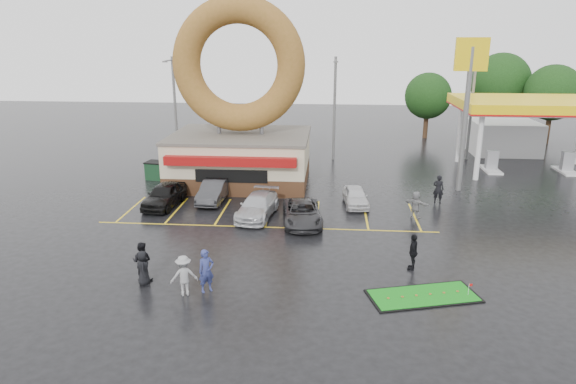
# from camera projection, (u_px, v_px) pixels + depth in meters

# --- Properties ---
(ground) EXTENTS (120.00, 120.00, 0.00)m
(ground) POSITION_uv_depth(u_px,v_px,m) (257.00, 250.00, 26.66)
(ground) COLOR black
(ground) RESTS_ON ground
(donut_shop) EXTENTS (10.20, 8.70, 13.50)m
(donut_shop) POSITION_uv_depth(u_px,v_px,m) (240.00, 124.00, 37.96)
(donut_shop) COLOR #472B19
(donut_shop) RESTS_ON ground
(gas_station) EXTENTS (12.30, 13.65, 5.90)m
(gas_station) POSITION_uv_depth(u_px,v_px,m) (521.00, 121.00, 43.96)
(gas_station) COLOR silver
(gas_station) RESTS_ON ground
(shell_sign) EXTENTS (2.20, 0.36, 10.60)m
(shell_sign) POSITION_uv_depth(u_px,v_px,m) (469.00, 87.00, 34.92)
(shell_sign) COLOR slate
(shell_sign) RESTS_ON ground
(streetlight_left) EXTENTS (0.40, 2.21, 9.00)m
(streetlight_left) POSITION_uv_depth(u_px,v_px,m) (175.00, 106.00, 45.04)
(streetlight_left) COLOR slate
(streetlight_left) RESTS_ON ground
(streetlight_mid) EXTENTS (0.40, 2.21, 9.00)m
(streetlight_mid) POSITION_uv_depth(u_px,v_px,m) (335.00, 106.00, 44.88)
(streetlight_mid) COLOR slate
(streetlight_mid) RESTS_ON ground
(streetlight_right) EXTENTS (0.40, 2.21, 9.00)m
(streetlight_right) POSITION_uv_depth(u_px,v_px,m) (472.00, 106.00, 44.89)
(streetlight_right) COLOR slate
(streetlight_right) RESTS_ON ground
(tree_far_a) EXTENTS (5.60, 5.60, 8.00)m
(tree_far_a) POSITION_uv_depth(u_px,v_px,m) (553.00, 93.00, 51.69)
(tree_far_a) COLOR #332114
(tree_far_a) RESTS_ON ground
(tree_far_c) EXTENTS (6.30, 6.30, 9.00)m
(tree_far_c) POSITION_uv_depth(u_px,v_px,m) (501.00, 82.00, 55.63)
(tree_far_c) COLOR #332114
(tree_far_c) RESTS_ON ground
(tree_far_d) EXTENTS (4.90, 4.90, 7.00)m
(tree_far_d) POSITION_uv_depth(u_px,v_px,m) (428.00, 96.00, 54.73)
(tree_far_d) COLOR #332114
(tree_far_d) RESTS_ON ground
(car_black) EXTENTS (2.20, 4.60, 1.52)m
(car_black) POSITION_uv_depth(u_px,v_px,m) (165.00, 195.00, 33.39)
(car_black) COLOR black
(car_black) RESTS_ON ground
(car_dgrey) EXTENTS (1.66, 4.36, 1.42)m
(car_dgrey) POSITION_uv_depth(u_px,v_px,m) (214.00, 191.00, 34.40)
(car_dgrey) COLOR #2E2E30
(car_dgrey) RESTS_ON ground
(car_silver) EXTENTS (2.54, 4.94, 1.37)m
(car_silver) POSITION_uv_depth(u_px,v_px,m) (258.00, 206.00, 31.45)
(car_silver) COLOR #B9BABF
(car_silver) RESTS_ON ground
(car_grey) EXTENTS (2.71, 4.93, 1.31)m
(car_grey) POSITION_uv_depth(u_px,v_px,m) (302.00, 213.00, 30.34)
(car_grey) COLOR #2F2F31
(car_grey) RESTS_ON ground
(car_white) EXTENTS (1.80, 3.77, 1.24)m
(car_white) POSITION_uv_depth(u_px,v_px,m) (355.00, 196.00, 33.55)
(car_white) COLOR silver
(car_white) RESTS_ON ground
(person_blue) EXTENTS (0.84, 0.79, 1.93)m
(person_blue) POSITION_uv_depth(u_px,v_px,m) (206.00, 271.00, 22.15)
(person_blue) COLOR navy
(person_blue) RESTS_ON ground
(person_blackjkt) EXTENTS (0.93, 0.74, 1.84)m
(person_blackjkt) POSITION_uv_depth(u_px,v_px,m) (142.00, 261.00, 23.17)
(person_blackjkt) COLOR black
(person_blackjkt) RESTS_ON ground
(person_hoodie) EXTENTS (1.34, 1.07, 1.81)m
(person_hoodie) POSITION_uv_depth(u_px,v_px,m) (184.00, 276.00, 21.84)
(person_hoodie) COLOR gray
(person_hoodie) RESTS_ON ground
(person_bystander) EXTENTS (0.73, 0.91, 1.63)m
(person_bystander) POSITION_uv_depth(u_px,v_px,m) (143.00, 268.00, 22.75)
(person_bystander) COLOR black
(person_bystander) RESTS_ON ground
(person_cameraman) EXTENTS (0.69, 1.12, 1.78)m
(person_cameraman) POSITION_uv_depth(u_px,v_px,m) (413.00, 252.00, 24.28)
(person_cameraman) COLOR black
(person_cameraman) RESTS_ON ground
(person_walker_near) EXTENTS (1.59, 1.29, 1.70)m
(person_walker_near) POSITION_uv_depth(u_px,v_px,m) (416.00, 205.00, 31.18)
(person_walker_near) COLOR gray
(person_walker_near) RESTS_ON ground
(person_walker_far) EXTENTS (0.81, 0.66, 1.91)m
(person_walker_far) POSITION_uv_depth(u_px,v_px,m) (438.00, 189.00, 34.00)
(person_walker_far) COLOR black
(person_walker_far) RESTS_ON ground
(dumpster) EXTENTS (1.97, 1.47, 1.30)m
(dumpster) POSITION_uv_depth(u_px,v_px,m) (159.00, 171.00, 39.78)
(dumpster) COLOR #173B21
(dumpster) RESTS_ON ground
(putting_green) EXTENTS (5.03, 3.20, 0.58)m
(putting_green) POSITION_uv_depth(u_px,v_px,m) (423.00, 296.00, 21.93)
(putting_green) COLOR black
(putting_green) RESTS_ON ground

